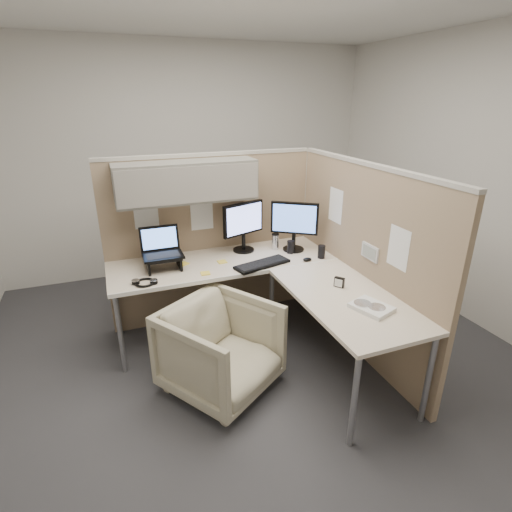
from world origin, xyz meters
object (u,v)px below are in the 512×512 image
object	(u,v)px
monitor_left	(243,223)
keyboard	(262,264)
desk	(264,279)
office_chair	(221,345)

from	to	relation	value
monitor_left	keyboard	xyz separation A→B (m)	(0.03, -0.40, -0.26)
monitor_left	keyboard	distance (m)	0.48
desk	keyboard	world-z (taller)	keyboard
monitor_left	keyboard	world-z (taller)	monitor_left
desk	monitor_left	world-z (taller)	monitor_left
desk	office_chair	size ratio (longest dim) A/B	2.67
office_chair	keyboard	size ratio (longest dim) A/B	1.51
desk	keyboard	xyz separation A→B (m)	(0.05, 0.18, 0.05)
office_chair	desk	bearing A→B (deg)	2.02
desk	office_chair	distance (m)	0.67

